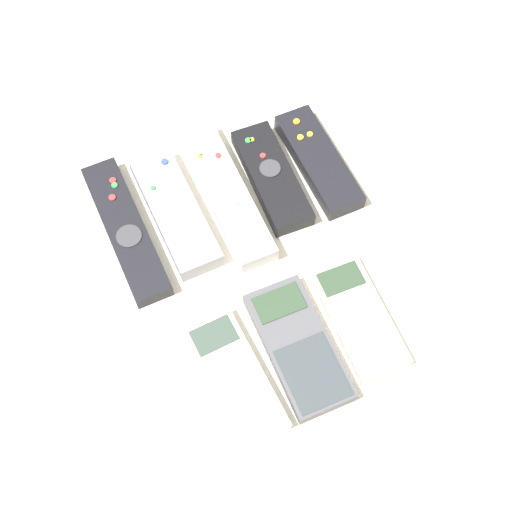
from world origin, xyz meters
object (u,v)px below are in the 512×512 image
remote_1 (175,211)px  calculator_2 (358,317)px  remote_4 (318,161)px  calculator_0 (235,378)px  calculator_1 (297,347)px  remote_0 (126,230)px  remote_3 (272,177)px  remote_2 (225,194)px

remote_1 → calculator_2: (0.15, -0.21, -0.00)m
remote_4 → calculator_0: remote_4 is taller
calculator_0 → calculator_1: (0.08, 0.01, -0.00)m
remote_0 → calculator_0: (0.05, -0.22, -0.00)m
remote_4 → remote_0: bearing=178.4°
remote_0 → remote_3: (0.19, -0.00, 0.00)m
remote_1 → calculator_1: bearing=-75.3°
remote_1 → remote_3: remote_1 is taller
remote_0 → calculator_2: bearing=-47.1°
remote_2 → calculator_1: size_ratio=1.33×
remote_1 → calculator_0: remote_1 is taller
remote_2 → remote_3: 0.06m
remote_0 → calculator_2: remote_0 is taller
calculator_2 → calculator_0: bearing=-174.9°
remote_2 → remote_0: bearing=178.4°
remote_3 → calculator_2: remote_3 is taller
remote_2 → calculator_1: remote_2 is taller
remote_2 → remote_4: 0.13m
remote_1 → remote_2: remote_2 is taller
remote_3 → calculator_2: bearing=-84.4°
remote_0 → remote_1: 0.06m
remote_1 → remote_4: 0.20m
remote_2 → calculator_2: remote_2 is taller
remote_3 → calculator_1: remote_3 is taller
calculator_0 → calculator_1: 0.08m
remote_1 → calculator_2: size_ratio=1.22×
remote_1 → remote_2: size_ratio=0.84×
calculator_0 → calculator_2: (0.16, 0.01, -0.00)m
remote_0 → remote_2: bearing=-2.5°
remote_2 → remote_3: size_ratio=1.33×
remote_3 → calculator_1: size_ratio=1.00×
remote_0 → remote_2: (0.13, -0.00, 0.00)m
remote_3 → remote_4: (0.06, -0.00, 0.00)m
remote_1 → calculator_2: bearing=-57.7°
remote_0 → remote_3: 0.19m
remote_3 → remote_4: 0.07m
remote_1 → remote_4: (0.20, -0.00, -0.00)m
remote_2 → calculator_0: bearing=-110.3°
remote_0 → remote_1: (0.06, -0.00, 0.00)m
remote_0 → calculator_1: bearing=-61.0°
remote_2 → calculator_2: size_ratio=1.45×
remote_0 → remote_4: size_ratio=1.26×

